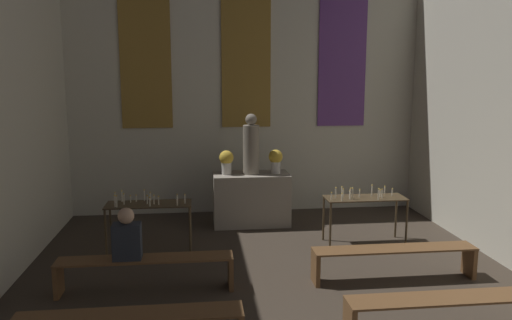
{
  "coord_description": "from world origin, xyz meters",
  "views": [
    {
      "loc": [
        -0.97,
        0.02,
        2.82
      ],
      "look_at": [
        0.0,
        8.44,
        1.38
      ],
      "focal_mm": 35.0,
      "sensor_mm": 36.0,
      "label": 1
    }
  ],
  "objects_px": {
    "candle_rack_right": "(365,203)",
    "pew_back_right": "(394,256)",
    "flower_vase_left": "(226,161)",
    "candle_rack_left": "(148,209)",
    "altar": "(251,199)",
    "statue": "(251,147)",
    "flower_vase_right": "(276,160)",
    "person_seated": "(127,237)",
    "pew_third_right": "(450,307)",
    "pew_back_left": "(146,266)"
  },
  "relations": [
    {
      "from": "statue",
      "to": "flower_vase_right",
      "type": "distance_m",
      "value": 0.53
    },
    {
      "from": "statue",
      "to": "person_seated",
      "type": "xyz_separation_m",
      "value": [
        -1.92,
        -2.87,
        -0.74
      ]
    },
    {
      "from": "flower_vase_right",
      "to": "person_seated",
      "type": "xyz_separation_m",
      "value": [
        -2.39,
        -2.87,
        -0.48
      ]
    },
    {
      "from": "pew_back_left",
      "to": "pew_back_right",
      "type": "bearing_deg",
      "value": 0.0
    },
    {
      "from": "altar",
      "to": "candle_rack_right",
      "type": "bearing_deg",
      "value": -36.54
    },
    {
      "from": "flower_vase_right",
      "to": "flower_vase_left",
      "type": "bearing_deg",
      "value": 180.0
    },
    {
      "from": "statue",
      "to": "pew_back_right",
      "type": "height_order",
      "value": "statue"
    },
    {
      "from": "statue",
      "to": "flower_vase_right",
      "type": "xyz_separation_m",
      "value": [
        0.47,
        0.0,
        -0.26
      ]
    },
    {
      "from": "altar",
      "to": "candle_rack_right",
      "type": "relative_size",
      "value": 1.06
    },
    {
      "from": "flower_vase_left",
      "to": "flower_vase_right",
      "type": "bearing_deg",
      "value": 0.0
    },
    {
      "from": "flower_vase_left",
      "to": "candle_rack_right",
      "type": "distance_m",
      "value": 2.67
    },
    {
      "from": "pew_back_right",
      "to": "statue",
      "type": "bearing_deg",
      "value": 120.59
    },
    {
      "from": "statue",
      "to": "flower_vase_right",
      "type": "bearing_deg",
      "value": 0.0
    },
    {
      "from": "altar",
      "to": "person_seated",
      "type": "xyz_separation_m",
      "value": [
        -1.92,
        -2.87,
        0.27
      ]
    },
    {
      "from": "statue",
      "to": "person_seated",
      "type": "distance_m",
      "value": 3.54
    },
    {
      "from": "altar",
      "to": "flower_vase_left",
      "type": "bearing_deg",
      "value": 180.0
    },
    {
      "from": "candle_rack_right",
      "to": "pew_back_right",
      "type": "xyz_separation_m",
      "value": [
        -0.09,
        -1.55,
        -0.36
      ]
    },
    {
      "from": "candle_rack_left",
      "to": "pew_back_left",
      "type": "relative_size",
      "value": 0.59
    },
    {
      "from": "altar",
      "to": "candle_rack_left",
      "type": "height_order",
      "value": "candle_rack_left"
    },
    {
      "from": "altar",
      "to": "candle_rack_left",
      "type": "bearing_deg",
      "value": -143.66
    },
    {
      "from": "pew_third_right",
      "to": "person_seated",
      "type": "bearing_deg",
      "value": 156.61
    },
    {
      "from": "flower_vase_left",
      "to": "candle_rack_right",
      "type": "relative_size",
      "value": 0.33
    },
    {
      "from": "candle_rack_right",
      "to": "pew_back_right",
      "type": "relative_size",
      "value": 0.59
    },
    {
      "from": "statue",
      "to": "candle_rack_right",
      "type": "xyz_separation_m",
      "value": [
        1.79,
        -1.32,
        -0.8
      ]
    },
    {
      "from": "flower_vase_left",
      "to": "candle_rack_left",
      "type": "distance_m",
      "value": 1.95
    },
    {
      "from": "pew_third_right",
      "to": "pew_back_left",
      "type": "relative_size",
      "value": 1.0
    },
    {
      "from": "candle_rack_right",
      "to": "pew_third_right",
      "type": "height_order",
      "value": "candle_rack_right"
    },
    {
      "from": "flower_vase_right",
      "to": "pew_third_right",
      "type": "bearing_deg",
      "value": -74.5
    },
    {
      "from": "flower_vase_right",
      "to": "candle_rack_left",
      "type": "relative_size",
      "value": 0.33
    },
    {
      "from": "pew_back_left",
      "to": "pew_back_right",
      "type": "distance_m",
      "value": 3.4
    },
    {
      "from": "pew_third_right",
      "to": "pew_back_left",
      "type": "distance_m",
      "value": 3.74
    },
    {
      "from": "candle_rack_right",
      "to": "pew_third_right",
      "type": "xyz_separation_m",
      "value": [
        -0.09,
        -3.12,
        -0.36
      ]
    },
    {
      "from": "altar",
      "to": "statue",
      "type": "relative_size",
      "value": 1.27
    },
    {
      "from": "flower_vase_right",
      "to": "candle_rack_left",
      "type": "bearing_deg",
      "value": -149.71
    },
    {
      "from": "pew_back_left",
      "to": "altar",
      "type": "bearing_deg",
      "value": 59.41
    },
    {
      "from": "statue",
      "to": "candle_rack_right",
      "type": "relative_size",
      "value": 0.84
    },
    {
      "from": "candle_rack_right",
      "to": "person_seated",
      "type": "xyz_separation_m",
      "value": [
        -3.71,
        -1.55,
        0.05
      ]
    },
    {
      "from": "altar",
      "to": "pew_back_right",
      "type": "bearing_deg",
      "value": -59.41
    },
    {
      "from": "altar",
      "to": "pew_back_right",
      "type": "relative_size",
      "value": 0.63
    },
    {
      "from": "statue",
      "to": "pew_back_right",
      "type": "relative_size",
      "value": 0.5
    },
    {
      "from": "candle_rack_right",
      "to": "pew_back_right",
      "type": "bearing_deg",
      "value": -93.23
    },
    {
      "from": "flower_vase_left",
      "to": "statue",
      "type": "bearing_deg",
      "value": 0.0
    },
    {
      "from": "altar",
      "to": "flower_vase_right",
      "type": "bearing_deg",
      "value": 0.0
    },
    {
      "from": "candle_rack_right",
      "to": "pew_third_right",
      "type": "bearing_deg",
      "value": -91.6
    },
    {
      "from": "flower_vase_left",
      "to": "pew_back_right",
      "type": "relative_size",
      "value": 0.2
    },
    {
      "from": "candle_rack_right",
      "to": "pew_third_right",
      "type": "distance_m",
      "value": 3.14
    },
    {
      "from": "flower_vase_right",
      "to": "pew_back_left",
      "type": "distance_m",
      "value": 3.71
    },
    {
      "from": "flower_vase_right",
      "to": "candle_rack_right",
      "type": "distance_m",
      "value": 1.94
    },
    {
      "from": "pew_third_right",
      "to": "pew_back_right",
      "type": "bearing_deg",
      "value": 90.0
    },
    {
      "from": "flower_vase_left",
      "to": "person_seated",
      "type": "distance_m",
      "value": 3.26
    }
  ]
}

